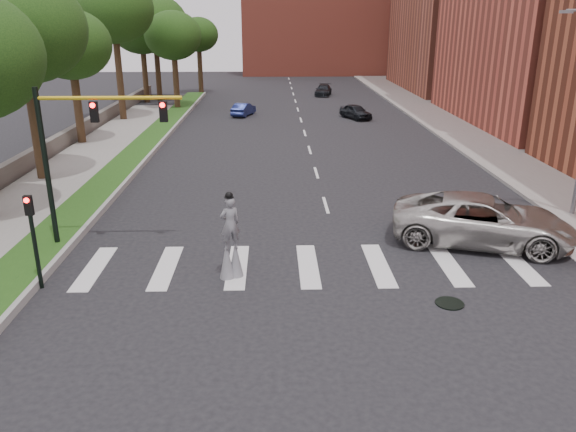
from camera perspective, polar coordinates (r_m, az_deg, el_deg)
The scene contains 23 objects.
ground_plane at distance 19.71m, azimuth 5.99°, elevation -6.22°, with size 160.00×160.00×0.00m, color black.
grass_median at distance 39.55m, azimuth -14.77°, elevation 6.58°, with size 2.00×60.00×0.25m, color #1D4513.
median_curb at distance 39.32m, azimuth -13.27°, elevation 6.65°, with size 0.20×60.00×0.28m, color gray.
sidewalk_left at distance 31.23m, azimuth -24.07°, elevation 2.09°, with size 4.00×60.00×0.18m, color gray.
sidewalk_right at distance 45.96m, azimuth 17.70°, elevation 7.99°, with size 5.00×90.00×0.18m, color gray.
stone_wall at distance 42.90m, azimuth -21.47°, elevation 7.43°, with size 0.50×56.00×1.10m, color #565049.
manhole at distance 18.61m, azimuth 16.10°, elevation -8.51°, with size 0.90×0.90×0.04m, color black.
building_far at distance 75.71m, azimuth 18.41°, elevation 19.67°, with size 16.00×22.00×20.00m, color #A14F3B.
building_backdrop at distance 95.98m, azimuth 3.71°, elevation 19.71°, with size 26.00×14.00×18.00m, color #BD4F3B.
traffic_signal at distance 22.26m, azimuth -20.71°, elevation 6.92°, with size 5.30×0.23×6.20m.
secondary_signal at distance 19.89m, azimuth -24.47°, elevation -1.63°, with size 0.25×0.21×3.23m.
stilt_performer at distance 19.23m, azimuth -5.85°, elevation -2.77°, with size 0.82×0.67×3.10m.
suv_crossing at distance 23.45m, azimuth 19.21°, elevation -0.41°, with size 3.22×6.99×1.94m, color #B1AEA7.
car_near at distance 51.25m, azimuth 6.89°, elevation 10.48°, with size 1.50×3.72×1.27m, color black.
car_mid at distance 52.71m, azimuth -4.54°, elevation 10.75°, with size 1.24×3.56×1.17m, color navy.
car_far at distance 66.95m, azimuth 3.61°, elevation 12.64°, with size 1.69×4.15×1.21m, color black.
tree_2 at distance 32.93m, azimuth -25.50°, elevation 16.77°, with size 6.56×6.56×10.81m.
tree_3 at distance 42.11m, azimuth -21.25°, elevation 15.87°, with size 5.48×5.48×9.17m.
tree_4 at distance 51.28m, azimuth -17.36°, elevation 19.45°, with size 6.66×6.66×12.12m.
tree_5 at distance 62.71m, azimuth -14.69°, elevation 18.01°, with size 6.29×6.29×10.29m.
tree_6 at distance 56.77m, azimuth -11.60°, elevation 17.48°, with size 5.36×5.36×9.25m.
tree_7 at distance 68.95m, azimuth -9.09°, elevation 17.68°, with size 4.59×4.59×8.68m.
tree_8 at distance 63.50m, azimuth -13.42°, elevation 18.42°, with size 7.00×7.00×10.91m.
Camera 1 is at (-2.54, -17.60, 8.51)m, focal length 35.00 mm.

